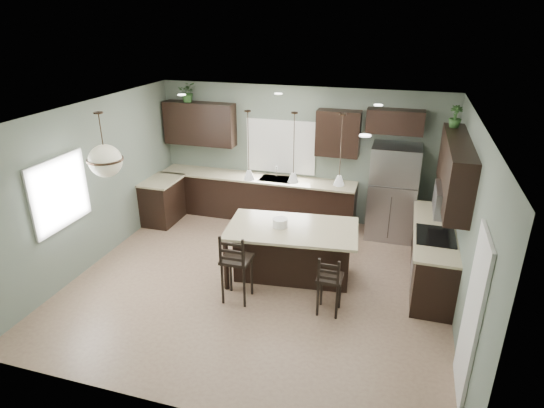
{
  "coord_description": "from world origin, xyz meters",
  "views": [
    {
      "loc": [
        2.04,
        -6.12,
        4.12
      ],
      "look_at": [
        0.1,
        0.4,
        1.25
      ],
      "focal_mm": 30.0,
      "sensor_mm": 36.0,
      "label": 1
    }
  ],
  "objects_px": {
    "plant_back_left": "(188,92)",
    "serving_dish": "(280,223)",
    "bar_stool_left": "(237,266)",
    "refrigerator": "(393,192)",
    "kitchen_island": "(292,253)",
    "bar_stool_right": "(330,284)"
  },
  "relations": [
    {
      "from": "refrigerator",
      "to": "plant_back_left",
      "type": "height_order",
      "value": "plant_back_left"
    },
    {
      "from": "plant_back_left",
      "to": "kitchen_island",
      "type": "bearing_deg",
      "value": -38.52
    },
    {
      "from": "bar_stool_right",
      "to": "plant_back_left",
      "type": "relative_size",
      "value": 2.35
    },
    {
      "from": "refrigerator",
      "to": "plant_back_left",
      "type": "relative_size",
      "value": 4.49
    },
    {
      "from": "kitchen_island",
      "to": "serving_dish",
      "type": "xyz_separation_m",
      "value": [
        -0.2,
        -0.02,
        0.53
      ]
    },
    {
      "from": "serving_dish",
      "to": "plant_back_left",
      "type": "distance_m",
      "value": 3.84
    },
    {
      "from": "serving_dish",
      "to": "plant_back_left",
      "type": "xyz_separation_m",
      "value": [
        -2.64,
        2.28,
        1.61
      ]
    },
    {
      "from": "kitchen_island",
      "to": "plant_back_left",
      "type": "relative_size",
      "value": 5.09
    },
    {
      "from": "serving_dish",
      "to": "bar_stool_right",
      "type": "height_order",
      "value": "serving_dish"
    },
    {
      "from": "plant_back_left",
      "to": "serving_dish",
      "type": "bearing_deg",
      "value": -40.84
    },
    {
      "from": "refrigerator",
      "to": "bar_stool_right",
      "type": "relative_size",
      "value": 1.91
    },
    {
      "from": "refrigerator",
      "to": "serving_dish",
      "type": "relative_size",
      "value": 7.71
    },
    {
      "from": "kitchen_island",
      "to": "bar_stool_right",
      "type": "bearing_deg",
      "value": -51.91
    },
    {
      "from": "bar_stool_left",
      "to": "refrigerator",
      "type": "bearing_deg",
      "value": 53.49
    },
    {
      "from": "serving_dish",
      "to": "bar_stool_right",
      "type": "relative_size",
      "value": 0.25
    },
    {
      "from": "refrigerator",
      "to": "plant_back_left",
      "type": "distance_m",
      "value": 4.63
    },
    {
      "from": "kitchen_island",
      "to": "serving_dish",
      "type": "distance_m",
      "value": 0.57
    },
    {
      "from": "serving_dish",
      "to": "bar_stool_left",
      "type": "relative_size",
      "value": 0.21
    },
    {
      "from": "bar_stool_right",
      "to": "refrigerator",
      "type": "bearing_deg",
      "value": 76.25
    },
    {
      "from": "kitchen_island",
      "to": "serving_dish",
      "type": "bearing_deg",
      "value": -180.0
    },
    {
      "from": "bar_stool_left",
      "to": "kitchen_island",
      "type": "bearing_deg",
      "value": 52.37
    },
    {
      "from": "kitchen_island",
      "to": "bar_stool_left",
      "type": "relative_size",
      "value": 1.81
    }
  ]
}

